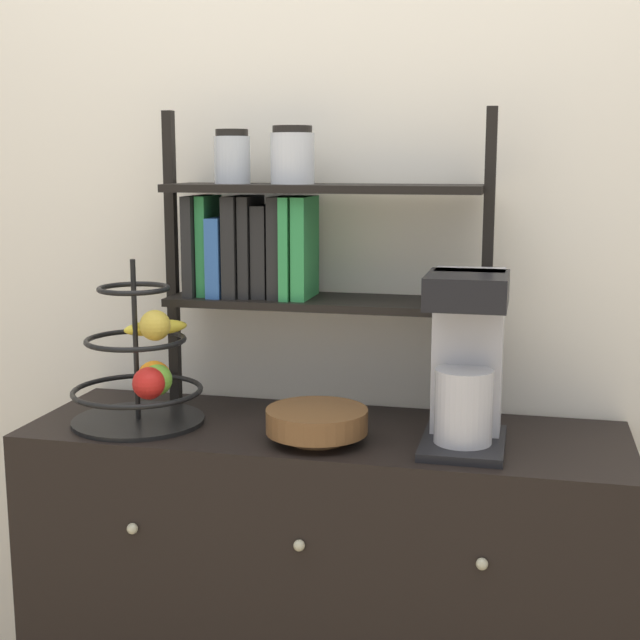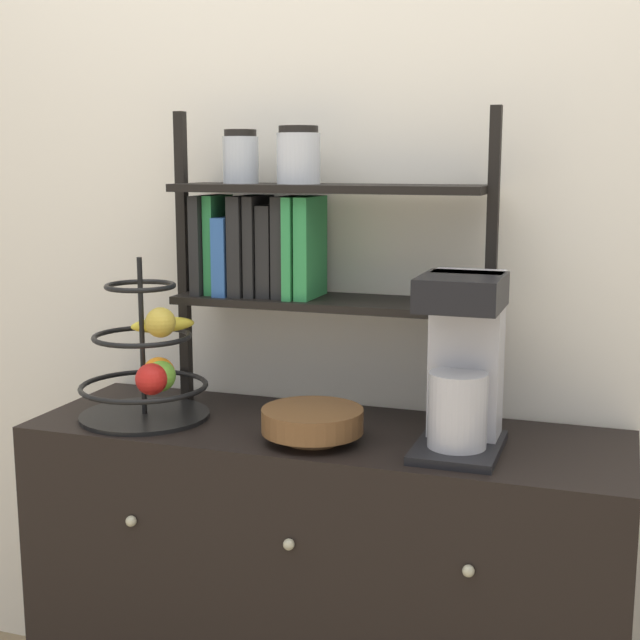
{
  "view_description": "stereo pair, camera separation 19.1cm",
  "coord_description": "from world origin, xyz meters",
  "views": [
    {
      "loc": [
        0.43,
        -1.66,
        1.42
      ],
      "look_at": [
        -0.01,
        0.22,
        1.07
      ],
      "focal_mm": 50.0,
      "sensor_mm": 36.0,
      "label": 1
    },
    {
      "loc": [
        0.62,
        -1.61,
        1.42
      ],
      "look_at": [
        -0.01,
        0.22,
        1.07
      ],
      "focal_mm": 50.0,
      "sensor_mm": 36.0,
      "label": 2
    }
  ],
  "objects": [
    {
      "name": "shelf_hutch",
      "position": [
        -0.13,
        0.33,
        1.25
      ],
      "size": [
        0.77,
        0.2,
        0.71
      ],
      "color": "black",
      "rests_on": "sideboard"
    },
    {
      "name": "sideboard",
      "position": [
        0.0,
        0.22,
        0.41
      ],
      "size": [
        1.34,
        0.45,
        0.82
      ],
      "color": "black",
      "rests_on": "ground_plane"
    },
    {
      "name": "wall_back",
      "position": [
        0.0,
        0.48,
        1.3
      ],
      "size": [
        7.0,
        0.05,
        2.6
      ],
      "primitive_type": "cube",
      "color": "silver",
      "rests_on": "ground_plane"
    },
    {
      "name": "coffee_maker",
      "position": [
        0.31,
        0.18,
        1.01
      ],
      "size": [
        0.17,
        0.24,
        0.37
      ],
      "color": "black",
      "rests_on": "sideboard"
    },
    {
      "name": "fruit_stand",
      "position": [
        -0.41,
        0.16,
        0.95
      ],
      "size": [
        0.3,
        0.3,
        0.38
      ],
      "color": "black",
      "rests_on": "sideboard"
    },
    {
      "name": "wooden_bowl",
      "position": [
        0.01,
        0.12,
        0.87
      ],
      "size": [
        0.22,
        0.22,
        0.07
      ],
      "color": "brown",
      "rests_on": "sideboard"
    }
  ]
}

